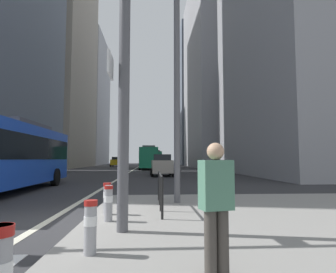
# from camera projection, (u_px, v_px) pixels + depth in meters

# --- Properties ---
(ground_plane) EXTENTS (160.00, 160.00, 0.00)m
(ground_plane) POSITION_uv_depth(u_px,v_px,m) (124.00, 175.00, 26.84)
(ground_plane) COLOR #303033
(median_island) EXTENTS (9.00, 10.00, 0.15)m
(median_island) POSITION_uv_depth(u_px,v_px,m) (286.00, 226.00, 6.26)
(median_island) COLOR gray
(median_island) RESTS_ON ground
(lane_centre_line) EXTENTS (0.20, 80.00, 0.01)m
(lane_centre_line) POSITION_uv_depth(u_px,v_px,m) (132.00, 171.00, 36.79)
(lane_centre_line) COLOR beige
(lane_centre_line) RESTS_ON ground
(office_tower_left_mid) EXTENTS (12.36, 20.42, 46.31)m
(office_tower_left_mid) POSITION_uv_depth(u_px,v_px,m) (54.00, 45.00, 54.11)
(office_tower_left_mid) COLOR gray
(office_tower_left_mid) RESTS_ON ground
(office_tower_left_far) EXTENTS (11.15, 20.54, 34.40)m
(office_tower_left_far) POSITION_uv_depth(u_px,v_px,m) (84.00, 102.00, 78.12)
(office_tower_left_far) COLOR #9E9EA3
(office_tower_left_far) RESTS_ON ground
(office_tower_right_near) EXTENTS (11.07, 20.32, 34.96)m
(office_tower_right_near) POSITION_uv_depth(u_px,v_px,m) (295.00, 1.00, 28.89)
(office_tower_right_near) COLOR #9E9EA3
(office_tower_right_near) RESTS_ON ground
(office_tower_right_mid) EXTENTS (13.64, 23.73, 36.49)m
(office_tower_right_mid) POSITION_uv_depth(u_px,v_px,m) (225.00, 74.00, 56.38)
(office_tower_right_mid) COLOR #9E9EA3
(office_tower_right_mid) RESTS_ON ground
(office_tower_right_far) EXTENTS (13.80, 16.06, 37.11)m
(office_tower_right_far) POSITION_uv_depth(u_px,v_px,m) (204.00, 98.00, 79.34)
(office_tower_right_far) COLOR slate
(office_tower_right_far) RESTS_ON ground
(city_bus_blue_oncoming) EXTENTS (2.85, 11.97, 3.40)m
(city_bus_blue_oncoming) POSITION_uv_depth(u_px,v_px,m) (2.00, 152.00, 12.67)
(city_bus_blue_oncoming) COLOR blue
(city_bus_blue_oncoming) RESTS_ON ground
(city_bus_red_receding) EXTENTS (2.71, 11.66, 3.40)m
(city_bus_red_receding) POSITION_uv_depth(u_px,v_px,m) (149.00, 157.00, 42.76)
(city_bus_red_receding) COLOR #198456
(city_bus_red_receding) RESTS_ON ground
(city_bus_red_distant) EXTENTS (2.91, 11.59, 3.40)m
(city_bus_red_distant) POSITION_uv_depth(u_px,v_px,m) (156.00, 158.00, 63.73)
(city_bus_red_distant) COLOR #198456
(city_bus_red_distant) RESTS_ON ground
(car_oncoming_mid) EXTENTS (2.18, 4.14, 1.94)m
(car_oncoming_mid) POSITION_uv_depth(u_px,v_px,m) (116.00, 162.00, 58.24)
(car_oncoming_mid) COLOR gold
(car_oncoming_mid) RESTS_ON ground
(car_receding_near) EXTENTS (2.12, 4.33, 1.94)m
(car_receding_near) POSITION_uv_depth(u_px,v_px,m) (162.00, 165.00, 25.87)
(car_receding_near) COLOR #B2A899
(car_receding_near) RESTS_ON ground
(traffic_signal_gantry) EXTENTS (6.50, 0.65, 6.00)m
(traffic_signal_gantry) POSITION_uv_depth(u_px,v_px,m) (14.00, 28.00, 5.64)
(traffic_signal_gantry) COLOR #515156
(traffic_signal_gantry) RESTS_ON median_island
(street_lamp_post) EXTENTS (5.50, 0.32, 8.00)m
(street_lamp_post) POSITION_uv_depth(u_px,v_px,m) (177.00, 46.00, 9.50)
(street_lamp_post) COLOR #56565B
(street_lamp_post) RESTS_ON median_island
(bollard_left) EXTENTS (0.20, 0.20, 0.78)m
(bollard_left) POSITION_uv_depth(u_px,v_px,m) (90.00, 224.00, 4.18)
(bollard_left) COLOR #99999E
(bollard_left) RESTS_ON median_island
(bollard_right) EXTENTS (0.20, 0.20, 0.79)m
(bollard_right) POSITION_uv_depth(u_px,v_px,m) (109.00, 201.00, 6.40)
(bollard_right) COLOR #99999E
(bollard_right) RESTS_ON median_island
(bollard_back) EXTENTS (0.20, 0.20, 0.79)m
(bollard_back) POSITION_uv_depth(u_px,v_px,m) (107.00, 197.00, 7.19)
(bollard_back) COLOR #99999E
(bollard_back) RESTS_ON median_island
(pedestrian_railing) EXTENTS (0.06, 3.13, 0.98)m
(pedestrian_railing) POSITION_uv_depth(u_px,v_px,m) (160.00, 184.00, 8.14)
(pedestrian_railing) COLOR black
(pedestrian_railing) RESTS_ON median_island
(pedestrian_waiting) EXTENTS (0.42, 0.32, 1.59)m
(pedestrian_waiting) POSITION_uv_depth(u_px,v_px,m) (216.00, 201.00, 3.46)
(pedestrian_waiting) COLOR #423D38
(pedestrian_waiting) RESTS_ON median_island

